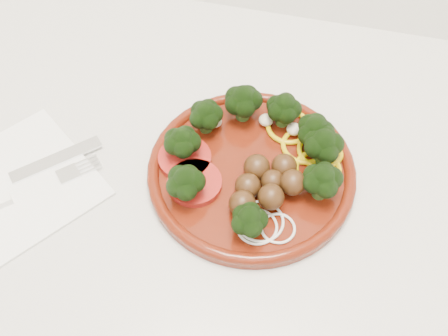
# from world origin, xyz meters

# --- Properties ---
(counter) EXTENTS (2.40, 0.60, 0.90)m
(counter) POSITION_xyz_m (0.00, 1.70, 0.45)
(counter) COLOR silver
(counter) RESTS_ON ground
(plate) EXTENTS (0.24, 0.24, 0.06)m
(plate) POSITION_xyz_m (0.16, 1.71, 0.92)
(plate) COLOR #4C1408
(plate) RESTS_ON counter
(napkin) EXTENTS (0.23, 0.23, 0.00)m
(napkin) POSITION_xyz_m (-0.10, 1.63, 0.90)
(napkin) COLOR white
(napkin) RESTS_ON counter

